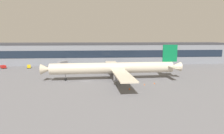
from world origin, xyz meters
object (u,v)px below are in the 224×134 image
follow_me_car (29,66)px  traffic_cone_0 (129,89)px  airliner (115,68)px  traffic_cone_2 (154,83)px  traffic_cone_1 (135,82)px  pushback_tractor (3,67)px  crew_van (123,65)px  catering_truck (62,64)px  traffic_cone_3 (144,84)px  baggage_tug (165,65)px

follow_me_car → traffic_cone_0: follow_me_car is taller
airliner → traffic_cone_2: 18.92m
traffic_cone_1 → traffic_cone_2: size_ratio=0.99×
follow_me_car → pushback_tractor: size_ratio=0.88×
airliner → pushback_tractor: 74.14m
crew_van → follow_me_car: size_ratio=1.15×
airliner → catering_truck: 45.65m
follow_me_car → pushback_tractor: follow_me_car is taller
pushback_tractor → traffic_cone_0: (68.09, -54.48, -0.69)m
crew_van → catering_truck: 37.19m
crew_van → traffic_cone_1: size_ratio=9.73×
traffic_cone_1 → traffic_cone_3: 5.75m
catering_truck → pushback_tractor: catering_truck is taller
catering_truck → traffic_cone_1: catering_truck is taller
crew_van → follow_me_car: crew_van is taller
baggage_tug → traffic_cone_3: bearing=-117.6°
airliner → catering_truck: size_ratio=8.34×
crew_van → traffic_cone_0: bearing=-94.9°
baggage_tug → traffic_cone_2: bearing=-113.9°
traffic_cone_0 → traffic_cone_2: bearing=34.6°
catering_truck → traffic_cone_3: 61.46m
traffic_cone_1 → airliner: bearing=139.9°
catering_truck → traffic_cone_3: size_ratio=13.25×
follow_me_car → traffic_cone_1: follow_me_car is taller
pushback_tractor → airliner: bearing=-29.5°
airliner → baggage_tug: bearing=45.2°
crew_van → traffic_cone_2: crew_van is taller
follow_me_car → pushback_tractor: 15.25m
traffic_cone_3 → catering_truck: bearing=130.1°
traffic_cone_0 → follow_me_car: bearing=134.3°
baggage_tug → catering_truck: size_ratio=0.54×
crew_van → baggage_tug: bearing=0.5°
traffic_cone_0 → traffic_cone_2: traffic_cone_0 is taller
follow_me_car → traffic_cone_3: size_ratio=8.37×
pushback_tractor → catering_truck: bearing=-2.0°
airliner → follow_me_car: (-49.19, 36.05, -4.08)m
traffic_cone_1 → traffic_cone_2: traffic_cone_2 is taller
airliner → crew_van: size_ratio=11.43×
follow_me_car → traffic_cone_2: follow_me_car is taller
traffic_cone_1 → traffic_cone_2: (7.33, -3.33, 0.00)m
catering_truck → traffic_cone_2: 63.27m
crew_van → traffic_cone_1: 42.30m
pushback_tractor → traffic_cone_2: pushback_tractor is taller
traffic_cone_2 → traffic_cone_3: 4.91m
traffic_cone_1 → traffic_cone_2: 8.05m
crew_van → pushback_tractor: bearing=179.3°
airliner → traffic_cone_1: bearing=-40.1°
traffic_cone_0 → traffic_cone_3: traffic_cone_0 is taller
follow_me_car → traffic_cone_0: size_ratio=6.69×
follow_me_car → catering_truck: bearing=-2.4°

